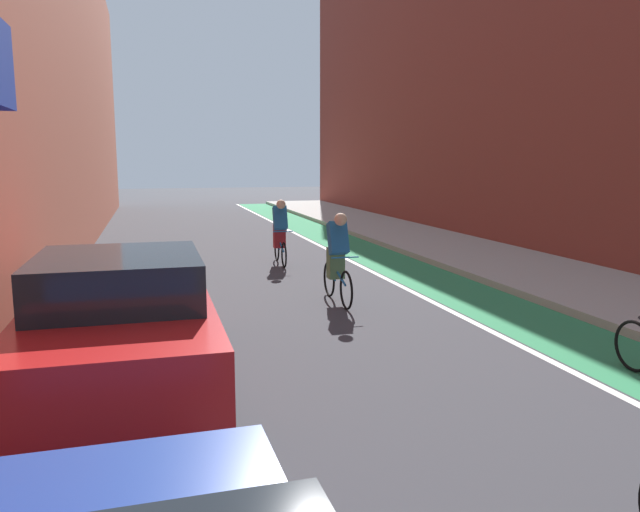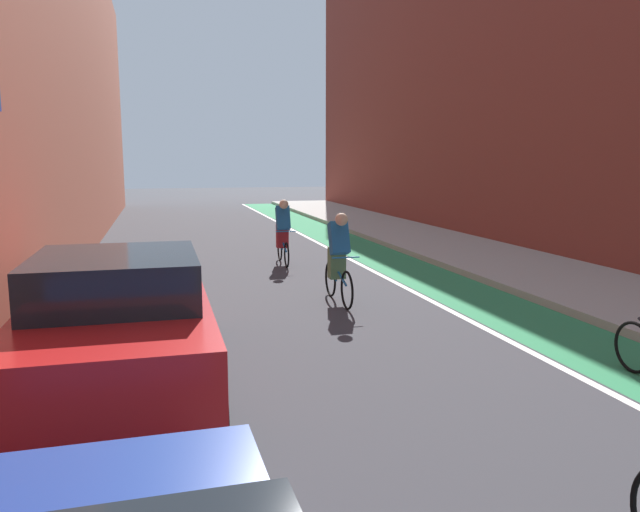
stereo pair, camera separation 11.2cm
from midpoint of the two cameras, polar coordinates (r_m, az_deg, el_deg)
ground_plane at (r=13.73m, az=-4.11°, el=-1.61°), size 88.34×88.34×0.00m
bike_lane_paint at (r=16.46m, az=5.40°, el=0.14°), size 1.60×40.15×0.00m
lane_divider_stripe at (r=16.18m, az=2.40°, el=0.02°), size 0.12×40.15×0.00m
sidewalk_right at (r=17.44m, az=12.98°, el=0.67°), size 3.30×40.15×0.14m
building_facade_right at (r=20.78m, az=18.27°, el=19.02°), size 2.40×36.15×12.61m
parked_sedan_red at (r=7.03m, az=-17.79°, el=-5.64°), size 1.95×4.52×1.53m
cyclist_trailing at (r=10.74m, az=2.01°, el=0.05°), size 0.48×1.72×1.61m
cyclist_far at (r=14.81m, az=-3.28°, el=2.47°), size 0.48×1.66×1.58m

